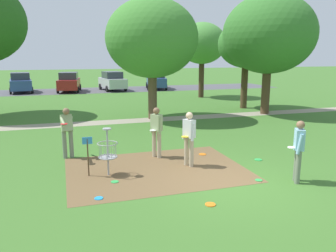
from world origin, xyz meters
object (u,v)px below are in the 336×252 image
Objects in this scene: parked_car_leftmost at (21,83)px; player_waiting_right at (299,148)px; tree_mid_right at (269,34)px; parked_car_center_right at (112,81)px; parked_car_center_left at (69,82)px; frisbee_mid_grass at (258,160)px; disc_golf_basket at (105,150)px; frisbee_near_basket at (115,182)px; frisbee_scattered_a at (99,198)px; player_waiting_left at (67,129)px; player_foreground_watching at (189,136)px; tree_near_left at (202,44)px; parked_car_rightmost at (156,80)px; tree_near_right at (246,44)px; frisbee_far_left at (210,204)px; frisbee_far_right at (259,180)px; tree_mid_center at (152,39)px; player_throwing at (156,129)px.

player_waiting_right is at bearing -70.31° from parked_car_leftmost.
tree_mid_right reaches higher than player_waiting_right.
parked_car_center_left is at bearing -179.17° from parked_car_center_right.
parked_car_center_right reaches higher than frisbee_mid_grass.
frisbee_mid_grass is 0.06× the size of parked_car_leftmost.
disc_golf_basket is 0.98m from frisbee_near_basket.
parked_car_leftmost reaches higher than frisbee_scattered_a.
frisbee_mid_grass is 0.06× the size of parked_car_center_left.
player_waiting_left reaches higher than frisbee_mid_grass.
tree_near_left is at bearing 65.81° from player_foreground_watching.
frisbee_mid_grass is 0.06× the size of parked_car_center_right.
parked_car_rightmost is (8.61, 0.09, 0.00)m from parked_car_center_left.
tree_mid_right is at bearing -87.85° from tree_near_right.
frisbee_scattered_a is at bearing 155.13° from frisbee_far_left.
disc_golf_basket is 5.56× the size of frisbee_mid_grass.
player_waiting_right is (2.32, -2.17, 0.00)m from player_foreground_watching.
disc_golf_basket is 19.42m from tree_near_left.
parked_car_rightmost reaches higher than frisbee_far_right.
tree_mid_right reaches higher than tree_mid_center.
tree_near_left is at bearing 58.84° from disc_golf_basket.
frisbee_near_basket is at bearing -140.53° from tree_mid_right.
parked_car_leftmost is at bearing 103.86° from frisbee_far_left.
player_waiting_right is 0.39× the size of parked_car_center_right.
player_waiting_left is 23.91m from parked_car_rightmost.
player_foreground_watching reaches higher than disc_golf_basket.
tree_mid_center reaches higher than parked_car_center_left.
player_foreground_watching is at bearing -59.10° from player_throwing.
tree_near_right reaches higher than frisbee_far_left.
tree_mid_right is at bearing 36.94° from disc_golf_basket.
parked_car_center_left reaches higher than player_waiting_right.
frisbee_far_left is 28.37m from parked_car_leftmost.
disc_golf_basket is 25.51m from parked_car_rightmost.
player_throwing is at bearing 51.69° from frisbee_scattered_a.
parked_car_center_left is (-10.30, 7.73, -3.40)m from tree_near_left.
tree_mid_right is at bearing 56.07° from frisbee_far_right.
player_waiting_left is 0.27× the size of tree_mid_center.
parked_car_rightmost is (12.94, -0.66, 0.00)m from parked_car_leftmost.
parked_car_rightmost is at bearing 82.47° from frisbee_mid_grass.
frisbee_far_left is 0.04× the size of tree_mid_right.
tree_near_left is at bearing 74.85° from player_waiting_right.
player_waiting_right is at bearing -87.40° from parked_car_center_right.
player_foreground_watching is 3.53m from frisbee_scattered_a.
frisbee_mid_grass is at bearing -80.27° from tree_mid_center.
disc_golf_basket is 6.62× the size of frisbee_scattered_a.
parked_car_center_right is (1.13, 24.06, -0.05)m from player_foreground_watching.
tree_mid_right is 23.05m from parked_car_leftmost.
frisbee_scattered_a is 14.97m from tree_mid_right.
tree_near_right is (8.40, 8.85, 3.12)m from player_throwing.
frisbee_far_right is (1.93, 1.02, 0.00)m from frisbee_far_left.
parked_car_center_left is (-10.77, 16.29, -3.65)m from tree_mid_right.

